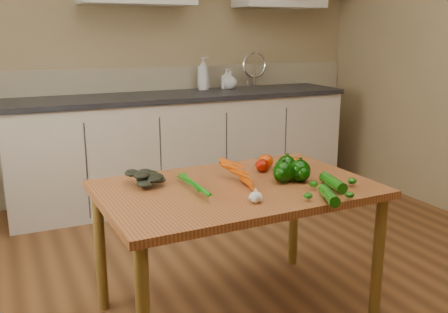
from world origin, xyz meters
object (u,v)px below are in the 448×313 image
at_px(soap_bottle_b, 226,79).
at_px(pepper_c, 300,171).
at_px(tomato_a, 262,165).
at_px(table, 236,201).
at_px(soap_bottle_c, 230,80).
at_px(zucchini_a, 333,183).
at_px(tomato_b, 266,161).
at_px(pepper_b, 287,165).
at_px(leafy_greens, 146,176).
at_px(pepper_a, 283,172).
at_px(carrot_bunch, 225,179).
at_px(tomato_c, 294,163).
at_px(soap_bottle_a, 203,73).
at_px(zucchini_b, 329,195).
at_px(garlic_bulb, 256,197).

distance_m(soap_bottle_b, pepper_c, 2.18).
bearing_deg(pepper_c, tomato_a, 110.54).
bearing_deg(table, soap_bottle_c, 63.63).
height_order(pepper_c, zucchini_a, pepper_c).
height_order(table, tomato_b, tomato_b).
bearing_deg(pepper_c, pepper_b, 89.92).
bearing_deg(leafy_greens, tomato_b, 3.01).
height_order(soap_bottle_c, zucchini_a, soap_bottle_c).
bearing_deg(table, pepper_b, 8.52).
bearing_deg(tomato_a, pepper_b, -50.67).
distance_m(table, soap_bottle_b, 2.24).
bearing_deg(pepper_a, table, 168.94).
xyz_separation_m(carrot_bunch, tomato_a, (0.28, 0.14, 0.00)).
distance_m(carrot_bunch, tomato_a, 0.31).
bearing_deg(soap_bottle_b, pepper_a, -165.01).
relative_size(tomato_b, tomato_c, 1.15).
bearing_deg(pepper_b, soap_bottle_a, 79.88).
height_order(table, pepper_b, pepper_b).
relative_size(pepper_a, zucchini_b, 0.56).
height_order(table, tomato_a, tomato_a).
xyz_separation_m(soap_bottle_c, tomato_c, (-0.49, -1.83, -0.26)).
distance_m(table, tomato_b, 0.37).
xyz_separation_m(soap_bottle_b, pepper_b, (-0.58, -1.97, -0.25)).
xyz_separation_m(carrot_bunch, zucchini_b, (0.31, -0.39, -0.01)).
bearing_deg(tomato_b, soap_bottle_c, 70.56).
bearing_deg(soap_bottle_b, carrot_bunch, -172.42).
distance_m(tomato_c, zucchini_a, 0.35).
bearing_deg(carrot_bunch, pepper_b, 3.48).
relative_size(soap_bottle_b, leafy_greens, 0.95).
height_order(soap_bottle_c, garlic_bulb, soap_bottle_c).
relative_size(table, tomato_b, 15.98).
bearing_deg(zucchini_a, garlic_bulb, -176.08).
height_order(soap_bottle_c, tomato_c, soap_bottle_c).
distance_m(soap_bottle_a, garlic_bulb, 2.39).
bearing_deg(pepper_b, zucchini_a, -74.03).
relative_size(table, leafy_greens, 7.14).
distance_m(leafy_greens, zucchini_b, 0.85).
bearing_deg(leafy_greens, soap_bottle_b, 55.28).
bearing_deg(pepper_b, carrot_bunch, -174.70).
bearing_deg(carrot_bunch, garlic_bulb, -88.65).
relative_size(table, tomato_a, 17.91).
xyz_separation_m(soap_bottle_a, garlic_bulb, (-0.69, -2.26, -0.33)).
xyz_separation_m(garlic_bulb, tomato_c, (0.44, 0.38, 0.01)).
xyz_separation_m(pepper_b, tomato_c, (0.09, 0.07, -0.02)).
xyz_separation_m(soap_bottle_b, leafy_greens, (-1.28, -1.84, -0.25)).
xyz_separation_m(table, tomato_a, (0.23, 0.16, 0.11)).
height_order(soap_bottle_b, pepper_b, soap_bottle_b).
distance_m(carrot_bunch, pepper_b, 0.36).
bearing_deg(garlic_bulb, leafy_greens, 129.45).
relative_size(garlic_bulb, pepper_a, 0.56).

